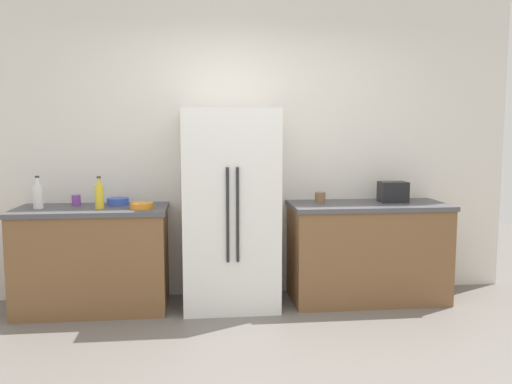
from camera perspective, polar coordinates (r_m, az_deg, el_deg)
The scene contains 12 objects.
ground_plane at distance 3.36m, azimuth 2.25°, elevation -20.19°, with size 10.00×10.00×0.00m, color slate.
kitchen_back_panel at distance 4.85m, azimuth -0.96°, elevation 6.74°, with size 5.00×0.10×3.06m, color silver.
counter_left at distance 4.68m, azimuth -17.45°, elevation -6.98°, with size 1.26×0.64×0.88m.
counter_right at distance 4.83m, azimuth 12.10°, elevation -6.40°, with size 1.40×0.64×0.88m.
refrigerator at distance 4.49m, azimuth -2.85°, elevation -1.88°, with size 0.81×0.67×1.71m.
toaster at distance 4.88m, azimuth 14.80°, elevation 0.02°, with size 0.24×0.18×0.19m, color black.
bottle_a at distance 4.68m, azimuth -22.82°, elevation -0.40°, with size 0.08×0.08×0.27m.
bottle_b at distance 4.50m, azimuth -16.83°, elevation -0.39°, with size 0.07×0.07×0.27m.
cup_a at distance 4.72m, azimuth 7.06°, elevation -0.59°, with size 0.10×0.10×0.09m, color brown.
cup_b at distance 4.77m, azimuth -19.14°, elevation -0.85°, with size 0.08×0.08×0.09m, color purple.
bowl_a at distance 4.69m, azimuth -14.94°, elevation -1.02°, with size 0.19×0.19×0.06m, color blue.
bowl_b at distance 4.41m, azimuth -12.42°, elevation -1.48°, with size 0.19×0.19×0.05m, color orange.
Camera 1 is at (-0.45, -2.97, 1.51)m, focal length 36.42 mm.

